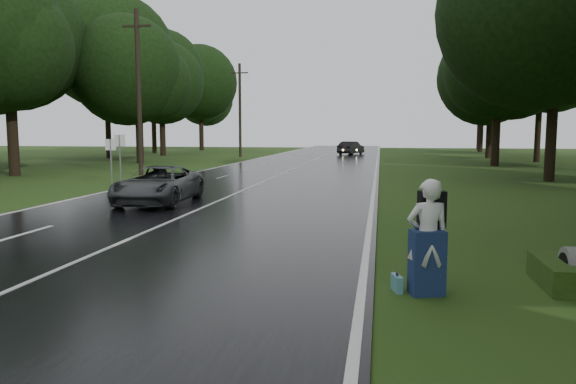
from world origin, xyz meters
The scene contains 17 objects.
ground centered at (0.00, 0.00, 0.00)m, with size 160.00×160.00×0.00m, color #254013.
road centered at (0.00, 20.00, 0.02)m, with size 12.00×140.00×0.04m, color black.
lane_center centered at (0.00, 20.00, 0.04)m, with size 0.12×140.00×0.01m, color silver.
grey_car centered at (-2.01, 8.37, 0.72)m, with size 2.26×4.91×1.36m, color #46494A.
far_car centered at (2.73, 51.62, 0.79)m, with size 1.60×4.58×1.51m, color black.
hitchhiker centered at (6.86, -1.37, 0.89)m, with size 0.80×0.76×1.92m.
suitcase centered at (6.38, -1.28, 0.14)m, with size 0.11×0.39×0.28m, color teal.
utility_pole_mid centered at (-8.50, 20.80, 0.00)m, with size 1.80×0.28×9.97m, color black, non-canonical shape.
utility_pole_far centered at (-8.50, 44.72, 0.00)m, with size 1.80×0.28×9.69m, color black, non-canonical shape.
road_sign_a centered at (-7.20, 14.65, 0.00)m, with size 0.55×0.10×2.30m, color white, non-canonical shape.
road_sign_b centered at (-7.20, 15.60, 0.00)m, with size 0.60×0.10×2.52m, color white, non-canonical shape.
tree_left_d centered at (-15.80, 18.92, 0.00)m, with size 9.13×9.13×14.27m, color black, non-canonical shape.
tree_left_e centered at (-14.11, 32.68, 0.00)m, with size 8.26×8.26×12.91m, color black, non-canonical shape.
tree_left_f centered at (-17.82, 46.39, 0.00)m, with size 8.83×8.83×13.79m, color black, non-canonical shape.
tree_right_d centered at (15.08, 20.63, 0.00)m, with size 9.69×9.69×15.13m, color black, non-canonical shape.
tree_right_e centered at (14.87, 33.71, 0.00)m, with size 8.76×8.76×13.68m, color black, non-canonical shape.
tree_right_f centered at (16.79, 46.70, 0.00)m, with size 8.52×8.52×13.31m, color black, non-canonical shape.
Camera 1 is at (6.07, -10.27, 2.68)m, focal length 33.49 mm.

